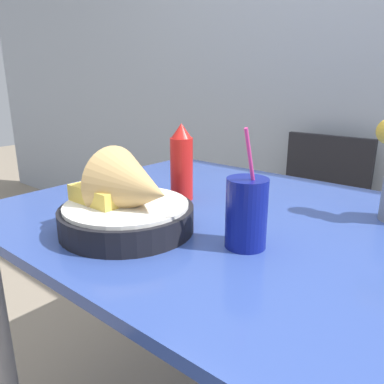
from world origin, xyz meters
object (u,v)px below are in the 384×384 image
at_px(chair_far_window, 316,210).
at_px(drink_cup, 246,215).
at_px(ketchup_bottle, 182,163).
at_px(food_basket, 130,204).

distance_m(chair_far_window, drink_cup, 1.12).
xyz_separation_m(chair_far_window, drink_cup, (0.25, -1.04, 0.33)).
bearing_deg(chair_far_window, ketchup_bottle, -93.10).
bearing_deg(drink_cup, food_basket, -157.84).
bearing_deg(ketchup_bottle, chair_far_window, 86.90).
distance_m(ketchup_bottle, drink_cup, 0.34).
distance_m(chair_far_window, food_basket, 1.18).
height_order(chair_far_window, ketchup_bottle, ketchup_bottle).
height_order(chair_far_window, drink_cup, drink_cup).
xyz_separation_m(ketchup_bottle, drink_cup, (0.30, -0.15, -0.04)).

